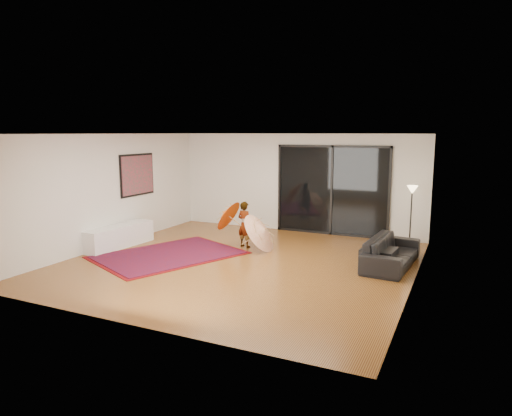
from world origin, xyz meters
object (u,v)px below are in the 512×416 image
Objects in this scene: sofa at (391,252)px; child at (245,224)px; media_console at (119,236)px; ottoman at (379,257)px.

sofa is 1.84× the size of child.
sofa is 3.46m from child.
sofa is (6.20, 1.13, 0.04)m from media_console.
ottoman is (-0.23, -0.13, -0.11)m from sofa.
child is at bearing 174.99° from ottoman.
child is (-3.45, 0.15, 0.26)m from sofa.
sofa is at bearing -167.48° from child.
media_console reaches higher than ottoman.
sofa reaches higher than media_console.
ottoman is 0.59× the size of child.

